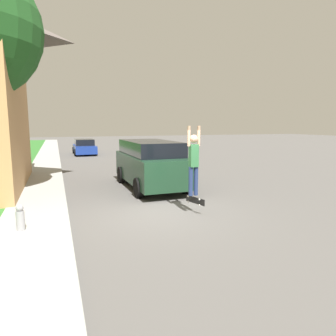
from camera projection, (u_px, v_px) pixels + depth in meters
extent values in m
plane|color=#54514F|center=(161.00, 211.00, 9.25)|extent=(120.00, 120.00, 0.00)
cube|color=#9E9E99|center=(42.00, 183.00, 13.55)|extent=(1.80, 80.00, 0.10)
cube|color=#193823|center=(151.00, 168.00, 12.62)|extent=(1.97, 4.93, 1.11)
cube|color=black|center=(150.00, 148.00, 12.61)|extent=(1.82, 3.84, 0.57)
cylinder|color=black|center=(121.00, 175.00, 13.77)|extent=(0.24, 0.74, 0.74)
cylinder|color=black|center=(160.00, 172.00, 14.43)|extent=(0.24, 0.74, 0.74)
cylinder|color=black|center=(138.00, 188.00, 10.94)|extent=(0.24, 0.74, 0.74)
cylinder|color=black|center=(186.00, 184.00, 11.60)|extent=(0.24, 0.74, 0.74)
cube|color=navy|center=(84.00, 149.00, 26.83)|extent=(1.78, 4.26, 0.66)
cube|color=black|center=(84.00, 142.00, 26.64)|extent=(1.56, 2.22, 0.54)
cylinder|color=black|center=(74.00, 150.00, 27.74)|extent=(0.20, 0.61, 0.61)
cylinder|color=black|center=(93.00, 150.00, 28.34)|extent=(0.20, 0.61, 0.61)
cylinder|color=black|center=(75.00, 153.00, 25.37)|extent=(0.20, 0.61, 0.61)
cylinder|color=black|center=(96.00, 152.00, 25.97)|extent=(0.20, 0.61, 0.61)
cylinder|color=navy|center=(191.00, 181.00, 8.90)|extent=(0.13, 0.13, 0.87)
cylinder|color=navy|center=(196.00, 181.00, 8.96)|extent=(0.13, 0.13, 0.87)
cube|color=#337042|center=(194.00, 156.00, 8.82)|extent=(0.25, 0.20, 0.67)
sphere|color=tan|center=(194.00, 139.00, 8.75)|extent=(0.24, 0.24, 0.24)
cylinder|color=tan|center=(189.00, 136.00, 8.68)|extent=(0.09, 0.09, 0.59)
cylinder|color=tan|center=(199.00, 136.00, 8.79)|extent=(0.09, 0.09, 0.59)
cube|color=black|center=(195.00, 200.00, 9.07)|extent=(0.24, 0.80, 0.19)
cylinder|color=silver|center=(188.00, 196.00, 9.22)|extent=(0.03, 0.06, 0.06)
cylinder|color=silver|center=(188.00, 202.00, 9.25)|extent=(0.03, 0.06, 0.06)
cylinder|color=silver|center=(199.00, 200.00, 8.82)|extent=(0.03, 0.06, 0.06)
cylinder|color=silver|center=(199.00, 205.00, 8.84)|extent=(0.03, 0.06, 0.06)
cylinder|color=#99999E|center=(20.00, 221.00, 7.29)|extent=(0.20, 0.20, 0.48)
sphere|color=#99999E|center=(20.00, 208.00, 7.24)|extent=(0.18, 0.18, 0.18)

